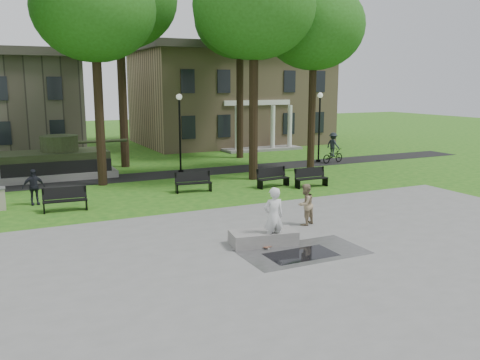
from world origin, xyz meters
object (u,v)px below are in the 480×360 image
(skateboarder, at_px, (273,217))
(friend_watching, at_px, (305,204))
(concrete_block, at_px, (263,238))
(cyclist, at_px, (333,151))
(park_bench_0, at_px, (65,199))

(skateboarder, bearing_deg, friend_watching, -138.90)
(concrete_block, relative_size, skateboarder, 1.11)
(concrete_block, relative_size, cyclist, 1.06)
(friend_watching, distance_m, park_bench_0, 10.16)
(cyclist, bearing_deg, skateboarder, 126.29)
(concrete_block, height_order, cyclist, cyclist)
(concrete_block, distance_m, cyclist, 18.77)
(friend_watching, height_order, park_bench_0, friend_watching)
(skateboarder, bearing_deg, park_bench_0, -50.11)
(cyclist, xyz_separation_m, park_bench_0, (-18.15, -6.04, -0.32))
(skateboarder, height_order, park_bench_0, skateboarder)
(cyclist, bearing_deg, friend_watching, 128.48)
(friend_watching, xyz_separation_m, park_bench_0, (-7.96, 6.30, -0.29))
(skateboarder, height_order, friend_watching, skateboarder)
(friend_watching, bearing_deg, concrete_block, 6.92)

